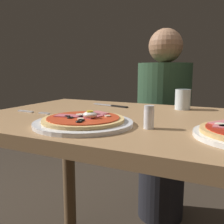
% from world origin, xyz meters
% --- Properties ---
extents(dining_table, '(1.21, 0.73, 0.78)m').
position_xyz_m(dining_table, '(0.00, 0.00, 0.64)').
color(dining_table, '#9E754C').
rests_on(dining_table, ground).
extents(pizza_foreground, '(0.30, 0.30, 0.05)m').
position_xyz_m(pizza_foreground, '(-0.13, -0.19, 0.79)').
color(pizza_foreground, white).
rests_on(pizza_foreground, dining_table).
extents(water_glass_near, '(0.06, 0.06, 0.09)m').
position_xyz_m(water_glass_near, '(0.09, 0.26, 0.81)').
color(water_glass_near, silver).
rests_on(water_glass_near, dining_table).
extents(fork, '(0.16, 0.02, 0.00)m').
position_xyz_m(fork, '(-0.44, -0.08, 0.78)').
color(fork, silver).
rests_on(fork, dining_table).
extents(knife, '(0.19, 0.06, 0.01)m').
position_xyz_m(knife, '(-0.22, 0.21, 0.78)').
color(knife, silver).
rests_on(knife, dining_table).
extents(salt_shaker, '(0.03, 0.03, 0.07)m').
position_xyz_m(salt_shaker, '(0.06, -0.14, 0.81)').
color(salt_shaker, white).
rests_on(salt_shaker, dining_table).
extents(diner_person, '(0.32, 0.32, 1.18)m').
position_xyz_m(diner_person, '(-0.10, 0.69, 0.56)').
color(diner_person, black).
rests_on(diner_person, ground).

